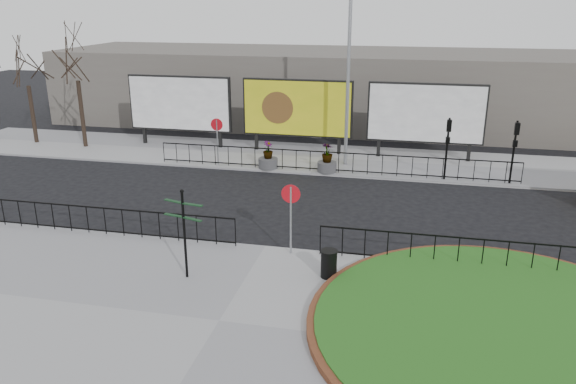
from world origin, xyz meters
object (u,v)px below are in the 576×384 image
(lamp_post, at_px, (348,74))
(planter_b, at_px, (327,161))
(billboard_mid, at_px, (297,108))
(litter_bin, at_px, (329,264))
(fingerpost_sign, at_px, (184,225))
(planter_a, at_px, (268,159))

(lamp_post, xyz_separation_m, planter_b, (-0.74, -1.60, -4.16))
(billboard_mid, bearing_deg, litter_bin, -74.81)
(fingerpost_sign, height_order, planter_b, fingerpost_sign)
(lamp_post, bearing_deg, planter_b, -114.87)
(fingerpost_sign, bearing_deg, planter_a, 109.84)
(billboard_mid, relative_size, fingerpost_sign, 2.14)
(lamp_post, relative_size, litter_bin, 10.29)
(fingerpost_sign, distance_m, planter_a, 12.27)
(fingerpost_sign, bearing_deg, lamp_post, 94.03)
(planter_a, xyz_separation_m, planter_b, (3.06, 0.00, 0.06))
(billboard_mid, xyz_separation_m, fingerpost_sign, (-0.31, -15.76, -0.73))
(lamp_post, height_order, fingerpost_sign, lamp_post)
(litter_bin, bearing_deg, fingerpost_sign, -167.59)
(litter_bin, bearing_deg, planter_a, 113.20)
(planter_a, distance_m, planter_b, 3.06)
(planter_a, height_order, planter_b, planter_b)
(billboard_mid, relative_size, lamp_post, 0.67)
(billboard_mid, distance_m, planter_b, 4.65)
(planter_a, bearing_deg, fingerpost_sign, -87.73)
(litter_bin, bearing_deg, planter_b, 98.88)
(lamp_post, bearing_deg, billboard_mid, 146.75)
(billboard_mid, height_order, planter_a, billboard_mid)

